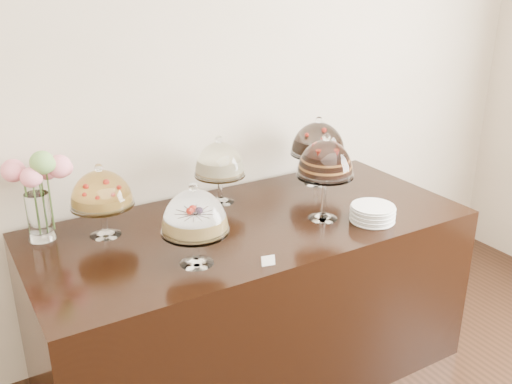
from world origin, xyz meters
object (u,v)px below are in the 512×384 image
cake_stand_sugar_sponge (195,215)px  cake_stand_cheesecake (220,162)px  cake_stand_dark_choco (318,141)px  cake_stand_fruit_tart (101,192)px  flower_vase (37,183)px  display_counter (251,299)px  cake_stand_choco_layer (325,162)px  plate_stack (373,213)px

cake_stand_sugar_sponge → cake_stand_cheesecake: (0.41, 0.57, 0.00)m
cake_stand_sugar_sponge → cake_stand_dark_choco: 1.16m
cake_stand_dark_choco → cake_stand_fruit_tart: cake_stand_dark_choco is taller
cake_stand_sugar_sponge → cake_stand_fruit_tart: (-0.26, 0.48, -0.01)m
flower_vase → display_counter: bearing=-20.9°
display_counter → cake_stand_choco_layer: 0.84m
flower_vase → cake_stand_dark_choco: bearing=-2.9°
display_counter → cake_stand_dark_choco: bearing=24.4°
cake_stand_cheesecake → plate_stack: size_ratio=1.69×
display_counter → cake_stand_cheesecake: (-0.01, 0.32, 0.68)m
display_counter → cake_stand_dark_choco: cake_stand_dark_choco is taller
cake_stand_cheesecake → cake_stand_choco_layer: bearing=-53.0°
cake_stand_sugar_sponge → cake_stand_choco_layer: cake_stand_choco_layer is taller
display_counter → cake_stand_cheesecake: cake_stand_cheesecake is taller
cake_stand_dark_choco → flower_vase: size_ratio=0.92×
cake_stand_sugar_sponge → cake_stand_cheesecake: 0.70m
cake_stand_fruit_tart → flower_vase: 0.29m
cake_stand_choco_layer → cake_stand_cheesecake: (-0.35, 0.46, -0.08)m
flower_vase → plate_stack: flower_vase is taller
cake_stand_choco_layer → flower_vase: (-1.27, 0.50, -0.03)m
cake_stand_dark_choco → cake_stand_fruit_tart: size_ratio=1.13×
cake_stand_choco_layer → flower_vase: 1.37m
plate_stack → cake_stand_sugar_sponge: bearing=176.8°
cake_stand_sugar_sponge → cake_stand_dark_choco: size_ratio=0.92×
cake_stand_sugar_sponge → plate_stack: cake_stand_sugar_sponge is taller
cake_stand_sugar_sponge → cake_stand_dark_choco: cake_stand_dark_choco is taller
flower_vase → plate_stack: bearing=-24.2°
cake_stand_fruit_tart → cake_stand_sugar_sponge: bearing=-62.0°
cake_stand_cheesecake → cake_stand_fruit_tart: size_ratio=1.04×
cake_stand_cheesecake → cake_stand_fruit_tart: (-0.67, -0.09, -0.01)m
display_counter → cake_stand_choco_layer: bearing=-23.1°
cake_stand_choco_layer → cake_stand_dark_choco: (0.27, 0.42, -0.04)m
cake_stand_choco_layer → cake_stand_fruit_tart: size_ratio=1.25×
flower_vase → cake_stand_sugar_sponge: bearing=-49.8°
cake_stand_sugar_sponge → cake_stand_dark_choco: (1.03, 0.53, 0.03)m
cake_stand_choco_layer → cake_stand_cheesecake: size_ratio=1.20×
cake_stand_sugar_sponge → cake_stand_fruit_tart: size_ratio=1.04×
display_counter → cake_stand_sugar_sponge: 0.83m
display_counter → plate_stack: 0.79m
cake_stand_sugar_sponge → cake_stand_dark_choco: bearing=27.1°
cake_stand_sugar_sponge → plate_stack: bearing=-3.2°
display_counter → cake_stand_cheesecake: 0.75m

